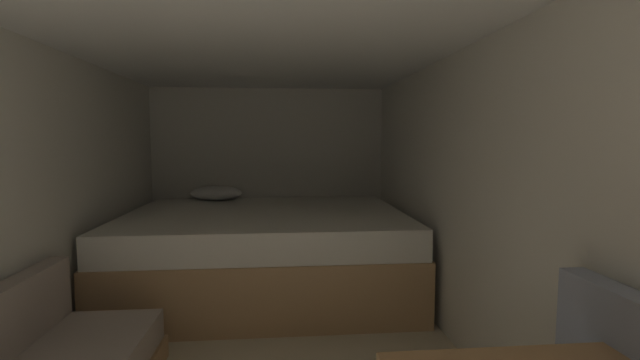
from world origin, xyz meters
The scene contains 4 objects.
wall_back centered at (0.00, 4.59, 1.01)m, with size 2.77×0.05×2.02m, color silver.
wall_right centered at (1.36, 1.95, 1.01)m, with size 0.05×5.24×2.02m, color silver.
ceiling_slab centered at (0.00, 1.95, 2.05)m, with size 2.77×5.24×0.05m, color white.
bed centered at (0.00, 3.54, 0.38)m, with size 2.55×1.96×0.92m.
Camera 1 is at (0.15, -0.39, 1.42)m, focal length 23.69 mm.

